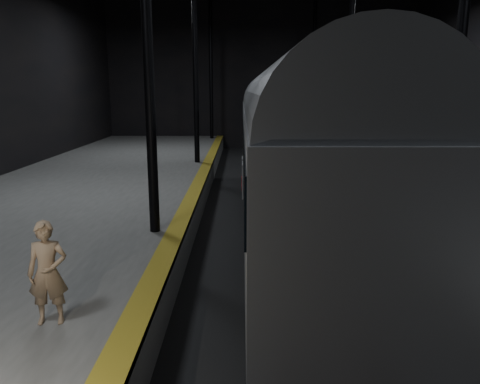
{
  "coord_description": "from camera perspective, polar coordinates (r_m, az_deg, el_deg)",
  "views": [
    {
      "loc": [
        -1.51,
        -15.85,
        4.66
      ],
      "look_at": [
        -1.55,
        -3.75,
        2.0
      ],
      "focal_mm": 35.0,
      "sensor_mm": 36.0,
      "label": 1
    }
  ],
  "objects": [
    {
      "name": "woman",
      "position": [
        8.04,
        -22.39,
        -9.11
      ],
      "size": [
        0.67,
        0.49,
        1.68
      ],
      "primitive_type": "imported",
      "rotation": [
        0.0,
        0.0,
        0.15
      ],
      "color": "#9B7D5F",
      "rests_on": "platform_left"
    },
    {
      "name": "train",
      "position": [
        15.19,
        5.94,
        5.99
      ],
      "size": [
        3.0,
        20.01,
        5.35
      ],
      "color": "#ACAEB4",
      "rests_on": "ground"
    },
    {
      "name": "tactile_strip",
      "position": [
        16.36,
        -5.9,
        -0.58
      ],
      "size": [
        0.5,
        43.8,
        0.01
      ],
      "primitive_type": "cube",
      "color": "olive",
      "rests_on": "platform_left"
    },
    {
      "name": "track",
      "position": [
        16.57,
        5.44,
        -3.75
      ],
      "size": [
        2.4,
        43.0,
        0.24
      ],
      "color": "#3F3328",
      "rests_on": "ground"
    },
    {
      "name": "ground",
      "position": [
        16.59,
        5.44,
        -3.98
      ],
      "size": [
        44.0,
        44.0,
        0.0
      ],
      "primitive_type": "plane",
      "color": "black",
      "rests_on": "ground"
    },
    {
      "name": "platform_left",
      "position": [
        17.45,
        -19.9,
        -2.16
      ],
      "size": [
        9.0,
        43.8,
        1.0
      ],
      "primitive_type": "cube",
      "color": "#545452",
      "rests_on": "ground"
    }
  ]
}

